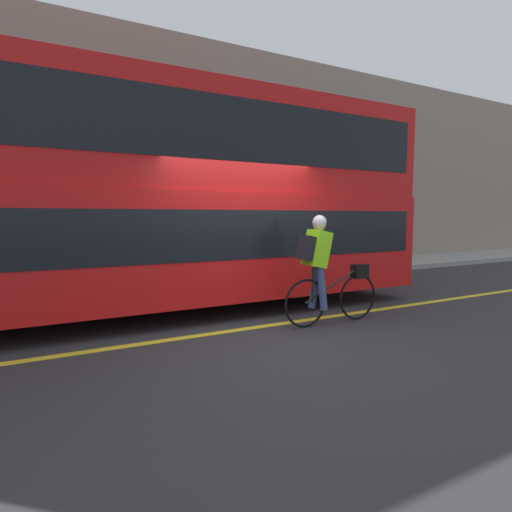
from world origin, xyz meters
TOP-DOWN VIEW (x-y plane):
  - ground_plane at (0.00, 0.00)m, footprint 80.00×80.00m
  - road_center_line at (0.00, 0.18)m, footprint 50.00×0.14m
  - sidewalk_curb at (0.00, 4.90)m, footprint 60.00×2.41m
  - building_facade at (0.00, 6.26)m, footprint 60.00×0.30m
  - bus at (-1.35, 1.76)m, footprint 10.16×2.49m
  - cyclist_on_bike at (1.03, -0.16)m, footprint 1.75×0.32m
  - street_sign_post at (5.65, 4.77)m, footprint 0.36×0.09m

SIDE VIEW (x-z plane):
  - ground_plane at x=0.00m, z-range 0.00..0.00m
  - road_center_line at x=0.00m, z-range 0.00..0.01m
  - sidewalk_curb at x=0.00m, z-range 0.00..0.15m
  - cyclist_on_bike at x=1.03m, z-range 0.06..1.75m
  - street_sign_post at x=5.65m, z-range 0.30..2.90m
  - bus at x=-1.35m, z-range 0.21..3.95m
  - building_facade at x=0.00m, z-range 0.00..6.70m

